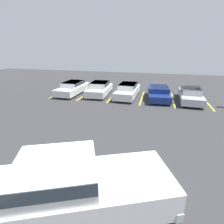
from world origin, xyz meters
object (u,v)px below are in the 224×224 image
pickup_truck (69,188)px  parked_sedan_b (100,88)px  parked_sedan_d (159,93)px  parked_sedan_a (73,87)px  parked_sedan_c (128,90)px  wheel_stop_curb (87,87)px  parked_sedan_e (191,94)px

pickup_truck → parked_sedan_b: bearing=80.7°
parked_sedan_d → pickup_truck: bearing=-15.9°
parked_sedan_a → parked_sedan_b: (2.82, 0.25, 0.02)m
parked_sedan_b → parked_sedan_d: bearing=84.7°
pickup_truck → parked_sedan_c: size_ratio=1.28×
parked_sedan_d → wheel_stop_curb: (-8.35, 3.04, -0.55)m
parked_sedan_a → parked_sedan_b: bearing=95.9°
parked_sedan_e → pickup_truck: bearing=-19.3°
parked_sedan_a → parked_sedan_b: size_ratio=1.07×
pickup_truck → parked_sedan_c: 13.01m
pickup_truck → parked_sedan_a: (-6.19, 12.83, -0.23)m
parked_sedan_d → wheel_stop_curb: 8.90m
parked_sedan_b → parked_sedan_c: (2.88, -0.08, 0.00)m
parked_sedan_b → parked_sedan_e: bearing=85.3°
wheel_stop_curb → parked_sedan_a: bearing=-94.6°
parked_sedan_c → parked_sedan_e: size_ratio=1.04×
parked_sedan_c → wheel_stop_curb: parked_sedan_c is taller
parked_sedan_b → parked_sedan_d: size_ratio=1.01×
pickup_truck → wheel_stop_curb: size_ratio=3.30×
parked_sedan_a → pickup_truck: bearing=26.6°
parked_sedan_a → parked_sedan_d: 8.59m
parked_sedan_c → parked_sedan_e: bearing=90.3°
parked_sedan_c → parked_sedan_d: parked_sedan_c is taller
parked_sedan_a → wheel_stop_curb: 3.13m
parked_sedan_a → parked_sedan_e: (11.33, -0.01, -0.02)m
pickup_truck → parked_sedan_b: (-3.37, 13.08, -0.21)m
parked_sedan_c → parked_sedan_b: bearing=-89.5°
parked_sedan_b → wheel_stop_curb: parked_sedan_b is taller
parked_sedan_d → parked_sedan_e: parked_sedan_e is taller
parked_sedan_a → parked_sedan_e: size_ratio=1.04×
parked_sedan_b → parked_sedan_e: parked_sedan_b is taller
parked_sedan_e → wheel_stop_curb: (-11.08, 3.07, -0.57)m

